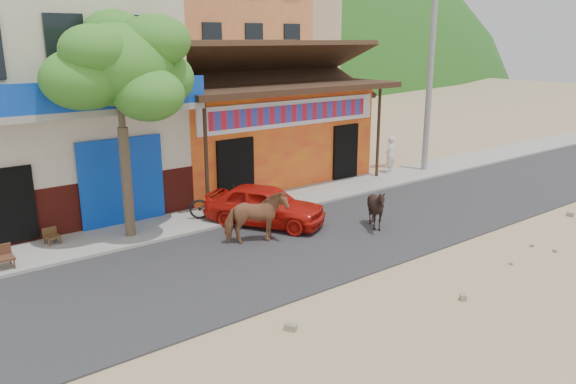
{
  "coord_description": "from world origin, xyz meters",
  "views": [
    {
      "loc": [
        -10.14,
        -8.45,
        5.4
      ],
      "look_at": [
        -1.26,
        3.0,
        1.4
      ],
      "focal_mm": 35.0,
      "sensor_mm": 36.0,
      "label": 1
    }
  ],
  "objects_px": {
    "cafe_chair_right": "(2,248)",
    "utility_pole": "(430,71)",
    "red_car": "(265,205)",
    "pedestrian": "(390,155)",
    "tree": "(122,127)",
    "scooter": "(219,203)",
    "cafe_chair_left": "(51,229)",
    "cow_dark": "(377,208)",
    "cow_tan": "(256,218)"
  },
  "relations": [
    {
      "from": "pedestrian",
      "to": "cafe_chair_right",
      "type": "distance_m",
      "value": 14.61
    },
    {
      "from": "red_car",
      "to": "pedestrian",
      "type": "relative_size",
      "value": 2.43
    },
    {
      "from": "tree",
      "to": "cafe_chair_right",
      "type": "relative_size",
      "value": 5.97
    },
    {
      "from": "cow_dark",
      "to": "cafe_chair_left",
      "type": "distance_m",
      "value": 8.92
    },
    {
      "from": "tree",
      "to": "pedestrian",
      "type": "height_order",
      "value": "tree"
    },
    {
      "from": "tree",
      "to": "cafe_chair_left",
      "type": "relative_size",
      "value": 7.57
    },
    {
      "from": "scooter",
      "to": "cafe_chair_left",
      "type": "xyz_separation_m",
      "value": [
        -4.66,
        0.77,
        -0.07
      ]
    },
    {
      "from": "tree",
      "to": "cow_dark",
      "type": "xyz_separation_m",
      "value": [
        5.94,
        -3.62,
        -2.47
      ]
    },
    {
      "from": "cow_dark",
      "to": "red_car",
      "type": "xyz_separation_m",
      "value": [
        -2.34,
        2.26,
        -0.0
      ]
    },
    {
      "from": "tree",
      "to": "cow_tan",
      "type": "xyz_separation_m",
      "value": [
        2.54,
        -2.43,
        -2.38
      ]
    },
    {
      "from": "red_car",
      "to": "cow_dark",
      "type": "bearing_deg",
      "value": -75.46
    },
    {
      "from": "cow_tan",
      "to": "cafe_chair_left",
      "type": "height_order",
      "value": "cow_tan"
    },
    {
      "from": "tree",
      "to": "utility_pole",
      "type": "distance_m",
      "value": 12.84
    },
    {
      "from": "utility_pole",
      "to": "cow_tan",
      "type": "relative_size",
      "value": 4.81
    },
    {
      "from": "cow_tan",
      "to": "cafe_chair_left",
      "type": "xyz_separation_m",
      "value": [
        -4.45,
        3.05,
        -0.23
      ]
    },
    {
      "from": "tree",
      "to": "pedestrian",
      "type": "bearing_deg",
      "value": 3.76
    },
    {
      "from": "cow_tan",
      "to": "utility_pole",
      "type": "bearing_deg",
      "value": -56.74
    },
    {
      "from": "pedestrian",
      "to": "cafe_chair_right",
      "type": "xyz_separation_m",
      "value": [
        -14.56,
        -1.11,
        -0.23
      ]
    },
    {
      "from": "cow_tan",
      "to": "scooter",
      "type": "distance_m",
      "value": 2.29
    },
    {
      "from": "tree",
      "to": "cafe_chair_left",
      "type": "xyz_separation_m",
      "value": [
        -1.91,
        0.62,
        -2.6
      ]
    },
    {
      "from": "pedestrian",
      "to": "red_car",
      "type": "bearing_deg",
      "value": -9.51
    },
    {
      "from": "cow_tan",
      "to": "red_car",
      "type": "xyz_separation_m",
      "value": [
        1.06,
        1.07,
        -0.1
      ]
    },
    {
      "from": "cow_dark",
      "to": "cafe_chair_right",
      "type": "bearing_deg",
      "value": -124.86
    },
    {
      "from": "cow_dark",
      "to": "cafe_chair_right",
      "type": "xyz_separation_m",
      "value": [
        -9.24,
        3.24,
        -0.03
      ]
    },
    {
      "from": "cafe_chair_left",
      "to": "cafe_chair_right",
      "type": "bearing_deg",
      "value": -151.45
    },
    {
      "from": "scooter",
      "to": "pedestrian",
      "type": "xyz_separation_m",
      "value": [
        8.52,
        0.9,
        0.27
      ]
    },
    {
      "from": "tree",
      "to": "cow_tan",
      "type": "distance_m",
      "value": 4.25
    },
    {
      "from": "tree",
      "to": "red_car",
      "type": "relative_size",
      "value": 1.68
    },
    {
      "from": "pedestrian",
      "to": "cafe_chair_left",
      "type": "height_order",
      "value": "pedestrian"
    },
    {
      "from": "scooter",
      "to": "red_car",
      "type": "bearing_deg",
      "value": -118.19
    },
    {
      "from": "utility_pole",
      "to": "cafe_chair_right",
      "type": "distance_m",
      "value": 16.48
    },
    {
      "from": "cafe_chair_right",
      "to": "utility_pole",
      "type": "bearing_deg",
      "value": 1.72
    },
    {
      "from": "pedestrian",
      "to": "cow_dark",
      "type": "bearing_deg",
      "value": 14.45
    },
    {
      "from": "tree",
      "to": "scooter",
      "type": "height_order",
      "value": "tree"
    },
    {
      "from": "utility_pole",
      "to": "scooter",
      "type": "relative_size",
      "value": 4.5
    },
    {
      "from": "red_car",
      "to": "cafe_chair_left",
      "type": "bearing_deg",
      "value": 128.71
    },
    {
      "from": "utility_pole",
      "to": "pedestrian",
      "type": "bearing_deg",
      "value": 160.59
    },
    {
      "from": "cow_dark",
      "to": "cafe_chair_right",
      "type": "height_order",
      "value": "cow_dark"
    },
    {
      "from": "tree",
      "to": "cafe_chair_right",
      "type": "distance_m",
      "value": 4.15
    },
    {
      "from": "utility_pole",
      "to": "red_car",
      "type": "xyz_separation_m",
      "value": [
        -9.2,
        -1.56,
        -3.47
      ]
    },
    {
      "from": "red_car",
      "to": "pedestrian",
      "type": "distance_m",
      "value": 7.95
    },
    {
      "from": "red_car",
      "to": "cafe_chair_left",
      "type": "xyz_separation_m",
      "value": [
        -5.51,
        1.98,
        -0.13
      ]
    },
    {
      "from": "cow_tan",
      "to": "red_car",
      "type": "height_order",
      "value": "cow_tan"
    },
    {
      "from": "cow_tan",
      "to": "cafe_chair_left",
      "type": "bearing_deg",
      "value": 74.4
    },
    {
      "from": "utility_pole",
      "to": "cow_tan",
      "type": "bearing_deg",
      "value": -165.61
    },
    {
      "from": "cow_dark",
      "to": "pedestrian",
      "type": "bearing_deg",
      "value": 113.77
    },
    {
      "from": "tree",
      "to": "utility_pole",
      "type": "xyz_separation_m",
      "value": [
        12.8,
        0.2,
        1.0
      ]
    },
    {
      "from": "tree",
      "to": "scooter",
      "type": "distance_m",
      "value": 3.74
    },
    {
      "from": "red_car",
      "to": "scooter",
      "type": "bearing_deg",
      "value": 93.64
    },
    {
      "from": "pedestrian",
      "to": "cow_tan",
      "type": "bearing_deg",
      "value": -4.85
    }
  ]
}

